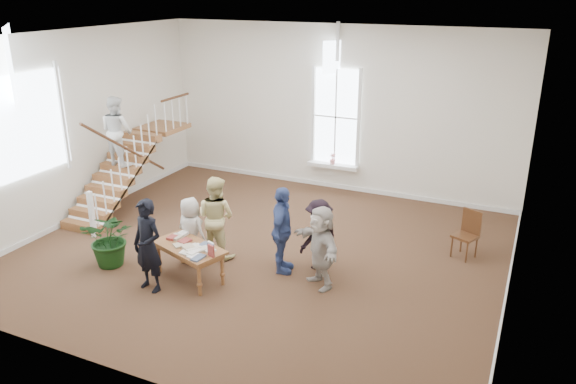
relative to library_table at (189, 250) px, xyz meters
The scene contains 12 objects.
ground 1.93m from the library_table, 66.20° to the left, with size 10.00×10.00×0.00m, color #45291B.
room_shell 6.11m from the library_table, 83.06° to the left, with size 10.49×10.00×10.00m.
staircase 4.45m from the library_table, 146.09° to the left, with size 1.10×4.10×2.92m.
library_table is the anchor object (origin of this frame).
police_officer 0.84m from the library_table, 125.47° to the right, with size 0.66×0.43×1.80m, color black.
elderly_woman 0.71m from the library_table, 120.60° to the left, with size 0.70×0.45×1.42m, color #BDB7AF.
person_yellow 1.14m from the library_table, 93.03° to the left, with size 0.86×0.67×1.76m, color beige.
woman_cluster_a 1.84m from the library_table, 34.22° to the left, with size 1.05×0.44×1.79m, color #374A84.
woman_cluster_b 2.57m from the library_table, 34.99° to the left, with size 0.95×0.55×1.48m, color black.
woman_cluster_c 2.55m from the library_table, 18.90° to the left, with size 1.50×0.48×1.62m, color #B9AFA7.
floor_plant 1.79m from the library_table, behind, with size 1.07×0.93×1.19m, color #123410.
side_chair 5.79m from the library_table, 34.39° to the left, with size 0.59×0.59×1.03m.
Camera 1 is at (5.07, -9.77, 5.45)m, focal length 35.00 mm.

